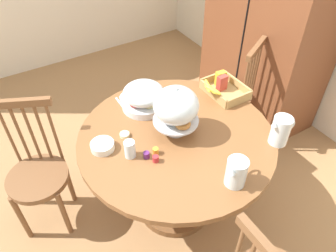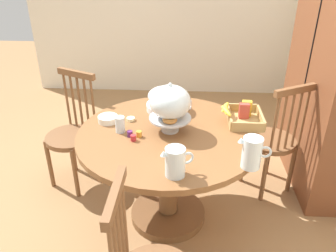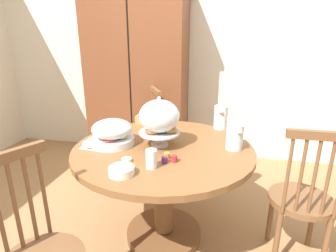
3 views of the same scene
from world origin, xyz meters
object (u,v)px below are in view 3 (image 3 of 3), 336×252
Objects in this scene: orange_juice_pitcher at (221,118)px; cereal_basket at (154,118)px; wooden_armoire at (138,80)px; milk_pitcher at (234,138)px; dining_table at (164,174)px; china_plate_small at (93,143)px; butter_dish at (127,160)px; china_plate_large at (103,140)px; cereal_bowl at (121,171)px; fruit_platter_covered at (112,133)px; windsor_chair_near_window at (302,202)px; drinking_glass at (151,159)px; pastry_stand_with_dome at (159,118)px; windsor_chair_by_cabinet at (143,139)px.

orange_juice_pitcher is 0.61× the size of cereal_basket.
wooden_armoire is 1.67m from milk_pitcher.
dining_table is 8.16× the size of china_plate_small.
wooden_armoire is 32.67× the size of butter_dish.
cereal_bowl reaches higher than china_plate_large.
butter_dish is (-0.03, 0.16, -0.01)m from cereal_bowl.
wooden_armoire is 1.69m from butter_dish.
dining_table is at bearing -126.87° from orange_juice_pitcher.
orange_juice_pitcher is 1.02m from china_plate_small.
orange_juice_pitcher reaches higher than fruit_platter_covered.
cereal_bowl is (-1.04, -0.40, 0.31)m from windsor_chair_near_window.
dining_table is at bearing 73.06° from cereal_bowl.
drinking_glass is (-0.91, -0.29, 0.34)m from windsor_chair_near_window.
fruit_platter_covered is at bearing 141.49° from drinking_glass.
china_plate_large is (-0.42, -0.00, -0.19)m from pastry_stand_with_dome.
china_plate_small is at bearing 134.16° from cereal_bowl.
china_plate_small is at bearing -146.16° from orange_juice_pitcher.
fruit_platter_covered is 0.95× the size of cereal_basket.
milk_pitcher is at bearing 6.22° from pastry_stand_with_dome.
fruit_platter_covered reaches higher than butter_dish.
butter_dish is at bearing -124.60° from orange_juice_pitcher.
fruit_platter_covered reaches higher than china_plate_large.
china_plate_large is 0.57m from drinking_glass.
windsor_chair_near_window reaches higher than milk_pitcher.
china_plate_large is (-0.45, 0.01, 0.21)m from dining_table.
china_plate_small reaches higher than dining_table.
cereal_basket is 0.95m from cereal_bowl.
fruit_platter_covered is at bearing -105.36° from cereal_basket.
wooden_armoire is 5.70× the size of pastry_stand_with_dome.
windsor_chair_near_window reaches higher than drinking_glass.
cereal_basket is at bearing 153.82° from windsor_chair_near_window.
wooden_armoire is at bearing 139.10° from orange_juice_pitcher.
dining_table is at bearing -1.16° from china_plate_large.
butter_dish is (-0.53, -0.76, -0.07)m from orange_juice_pitcher.
pastry_stand_with_dome reaches higher than drinking_glass.
drinking_glass is (0.61, -1.65, -0.19)m from wooden_armoire.
china_plate_large is 0.55m from cereal_bowl.
cereal_bowl is 2.33× the size of butter_dish.
windsor_chair_by_cabinet reaches higher than china_plate_large.
cereal_basket is 0.79m from butter_dish.
windsor_chair_near_window is at bearing -41.91° from wooden_armoire.
windsor_chair_by_cabinet is 0.86m from china_plate_large.
cereal_bowl is (0.32, -0.44, 0.02)m from china_plate_large.
fruit_platter_covered is 5.00× the size of butter_dish.
windsor_chair_by_cabinet is 0.92m from orange_juice_pitcher.
dining_table is 0.41m from pastry_stand_with_dome.
drinking_glass reaches higher than china_plate_small.
dining_table is 0.55m from milk_pitcher.
wooden_armoire is 0.77m from windsor_chair_by_cabinet.
cereal_basket is 1.44× the size of china_plate_large.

